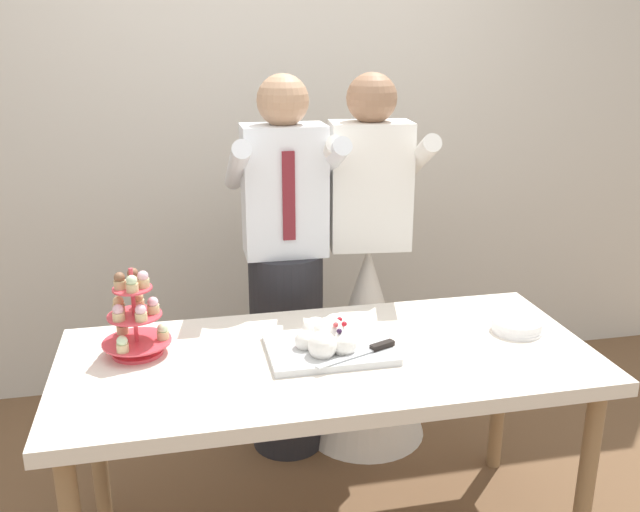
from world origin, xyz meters
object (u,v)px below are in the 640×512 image
object	(u,v)px
plate_stack	(517,326)
person_bride	(367,317)
main_cake_tray	(329,340)
person_groom	(286,291)
dessert_table	(328,373)
cupcake_stand	(135,319)

from	to	relation	value
plate_stack	person_bride	xyz separation A→B (m)	(-0.37, 0.67, -0.21)
main_cake_tray	person_groom	size ratio (longest dim) A/B	0.26
main_cake_tray	person_bride	xyz separation A→B (m)	(0.34, 0.69, -0.23)
dessert_table	main_cake_tray	size ratio (longest dim) A/B	4.23
dessert_table	main_cake_tray	world-z (taller)	main_cake_tray
main_cake_tray	person_bride	world-z (taller)	person_bride
cupcake_stand	plate_stack	distance (m)	1.35
dessert_table	plate_stack	size ratio (longest dim) A/B	9.72
dessert_table	person_bride	size ratio (longest dim) A/B	1.08
cupcake_stand	main_cake_tray	bearing A→B (deg)	-10.88
person_bride	main_cake_tray	bearing A→B (deg)	-115.87
plate_stack	person_groom	world-z (taller)	person_groom
main_cake_tray	plate_stack	size ratio (longest dim) A/B	2.30
dessert_table	person_bride	distance (m)	0.79
main_cake_tray	person_groom	bearing A→B (deg)	93.15
cupcake_stand	person_bride	distance (m)	1.17
dessert_table	person_groom	world-z (taller)	person_groom
dessert_table	cupcake_stand	xyz separation A→B (m)	(-0.63, 0.14, 0.20)
dessert_table	plate_stack	xyz separation A→B (m)	(0.71, 0.04, 0.10)
person_bride	dessert_table	bearing A→B (deg)	-115.75
cupcake_stand	person_groom	distance (m)	0.83
dessert_table	person_groom	bearing A→B (deg)	92.58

